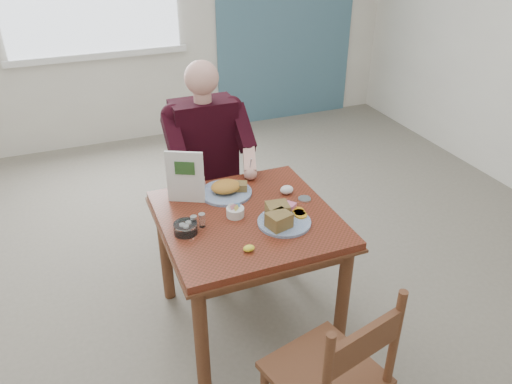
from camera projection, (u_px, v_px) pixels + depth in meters
name	position (u px, v px, depth m)	size (l,w,h in m)	color
floor	(249.00, 320.00, 3.02)	(6.00, 6.00, 0.00)	#6F685A
wall_back	(134.00, 0.00, 4.74)	(5.50, 5.50, 0.00)	silver
lemon_wedge	(249.00, 248.00, 2.36)	(0.06, 0.04, 0.03)	#FFF135
napkin	(287.00, 190.00, 2.83)	(0.08, 0.06, 0.05)	white
metal_dish	(304.00, 199.00, 2.78)	(0.07, 0.07, 0.01)	silver
table	(248.00, 233.00, 2.70)	(0.92, 0.92, 0.75)	maroon
chair_far	(206.00, 191.00, 3.42)	(0.42, 0.42, 0.95)	brown
chair_near	(333.00, 379.00, 2.06)	(0.51, 0.51, 0.95)	brown
diner	(208.00, 152.00, 3.18)	(0.53, 0.56, 1.39)	gray
near_plate	(282.00, 218.00, 2.56)	(0.31, 0.31, 0.09)	white
far_plate	(227.00, 189.00, 2.83)	(0.39, 0.39, 0.08)	white
caddy	(235.00, 212.00, 2.62)	(0.10, 0.10, 0.07)	white
shakers	(198.00, 221.00, 2.52)	(0.08, 0.05, 0.08)	white
creamer	(186.00, 228.00, 2.49)	(0.13, 0.13, 0.06)	white
menu	(185.00, 177.00, 2.69)	(0.19, 0.11, 0.30)	white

